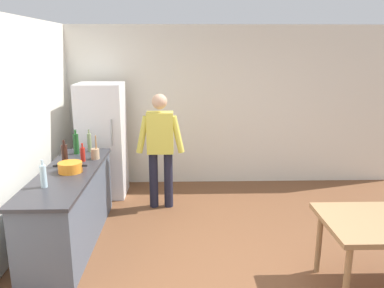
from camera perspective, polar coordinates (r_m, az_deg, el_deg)
name	(u,v)px	position (r m, az deg, el deg)	size (l,w,h in m)	color
ground_plane	(243,275)	(4.35, 7.54, -18.58)	(14.00, 14.00, 0.00)	brown
wall_back	(218,106)	(6.71, 3.92, 5.59)	(6.40, 0.12, 2.70)	silver
kitchen_counter	(70,207)	(4.98, -17.50, -8.83)	(0.64, 2.20, 0.90)	#4C5666
refrigerator	(102,140)	(6.30, -13.07, 0.54)	(0.70, 0.67, 1.80)	white
person	(160,144)	(5.63, -4.69, 0.07)	(0.70, 0.22, 1.70)	#1E1E2D
cooking_pot	(70,167)	(4.79, -17.50, -3.29)	(0.40, 0.28, 0.12)	orange
utensil_jar	(95,153)	(5.26, -14.08, -1.32)	(0.11, 0.11, 0.32)	tan
bottle_sauce_red	(83,154)	(5.19, -15.80, -1.44)	(0.06, 0.06, 0.24)	#B22319
bottle_wine_dark	(65,155)	(5.01, -18.26, -1.59)	(0.08, 0.08, 0.34)	black
bottle_vinegar_tall	(89,142)	(5.63, -14.87, 0.24)	(0.06, 0.06, 0.32)	gray
bottle_water_clear	(43,176)	(4.36, -21.05, -4.41)	(0.07, 0.07, 0.30)	silver
bottle_wine_green	(76,144)	(5.57, -16.72, 0.07)	(0.08, 0.08, 0.34)	#1E5123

